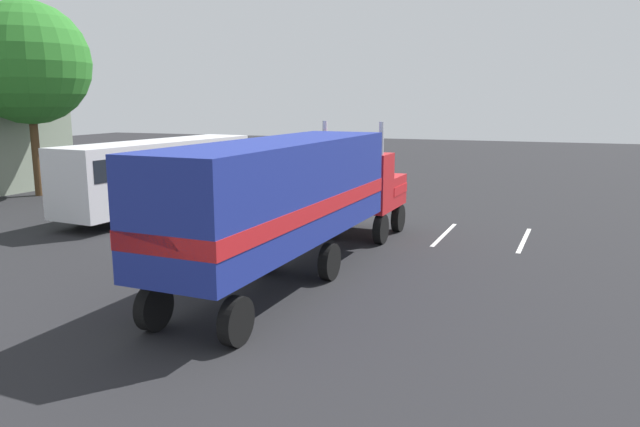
% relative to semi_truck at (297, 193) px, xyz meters
% --- Properties ---
extents(ground_plane, '(120.00, 120.00, 0.00)m').
position_rel_semi_truck_xyz_m(ground_plane, '(5.75, 0.14, -2.52)').
color(ground_plane, '#232326').
extents(lane_stripe_near, '(4.40, 0.39, 0.01)m').
position_rel_semi_truck_xyz_m(lane_stripe_near, '(7.11, -3.36, -2.52)').
color(lane_stripe_near, silver).
rests_on(lane_stripe_near, ground_plane).
extents(lane_stripe_mid, '(4.40, 0.44, 0.01)m').
position_rel_semi_truck_xyz_m(lane_stripe_mid, '(7.19, -6.37, -2.52)').
color(lane_stripe_mid, silver).
rests_on(lane_stripe_mid, ground_plane).
extents(semi_truck, '(14.29, 3.35, 4.50)m').
position_rel_semi_truck_xyz_m(semi_truck, '(0.00, 0.00, 0.00)').
color(semi_truck, red).
rests_on(semi_truck, ground_plane).
extents(person_bystander, '(0.34, 0.46, 1.63)m').
position_rel_semi_truck_xyz_m(person_bystander, '(-0.94, 2.78, -1.63)').
color(person_bystander, black).
rests_on(person_bystander, ground_plane).
extents(parked_bus, '(11.21, 3.70, 3.40)m').
position_rel_semi_truck_xyz_m(parked_bus, '(7.22, 9.93, -0.46)').
color(parked_bus, silver).
rests_on(parked_bus, ground_plane).
extents(tree_left, '(6.57, 6.57, 10.52)m').
position_rel_semi_truck_xyz_m(tree_left, '(9.19, 19.49, 4.69)').
color(tree_left, brown).
rests_on(tree_left, ground_plane).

